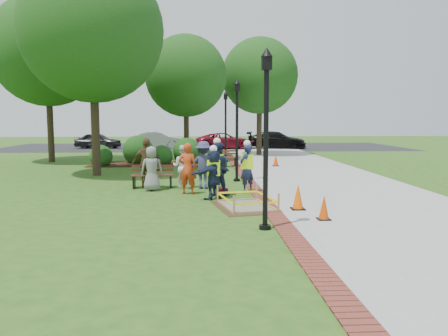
{
  "coord_description": "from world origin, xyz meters",
  "views": [
    {
      "loc": [
        -0.3,
        -13.14,
        2.65
      ],
      "look_at": [
        0.5,
        1.2,
        1.0
      ],
      "focal_mm": 35.0,
      "sensor_mm": 36.0,
      "label": 1
    }
  ],
  "objects": [
    {
      "name": "hivis_worker_c",
      "position": [
        0.29,
        1.66,
        0.98
      ],
      "size": [
        0.65,
        0.48,
        1.98
      ],
      "color": "#192942",
      "rests_on": "ground"
    },
    {
      "name": "bench_far",
      "position": [
        0.98,
        10.41,
        0.29
      ],
      "size": [
        1.76,
        0.92,
        0.91
      ],
      "color": "#4D331A",
      "rests_on": "ground"
    },
    {
      "name": "shrub_e",
      "position": [
        -3.07,
        12.9,
        0.0
      ],
      "size": [
        0.9,
        0.9,
        0.9
      ],
      "primitive_type": "sphere",
      "color": "#124112",
      "rests_on": "ground"
    },
    {
      "name": "cone_far",
      "position": [
        3.87,
        10.53,
        0.34
      ],
      "size": [
        0.35,
        0.35,
        0.7
      ],
      "color": "black",
      "rests_on": "ground"
    },
    {
      "name": "shrub_d",
      "position": [
        -1.05,
        12.32,
        0.0
      ],
      "size": [
        1.64,
        1.64,
        1.64
      ],
      "primitive_type": "sphere",
      "color": "#124112",
      "rests_on": "ground"
    },
    {
      "name": "lamp_near",
      "position": [
        1.25,
        -3.0,
        2.48
      ],
      "size": [
        0.28,
        0.28,
        4.26
      ],
      "color": "black",
      "rests_on": "ground"
    },
    {
      "name": "parked_car_b",
      "position": [
        -4.01,
        25.19,
        0.0
      ],
      "size": [
        2.49,
        5.07,
        1.61
      ],
      "primitive_type": "imported",
      "rotation": [
        0.0,
        0.0,
        1.64
      ],
      "color": "#B0B0B5",
      "rests_on": "ground"
    },
    {
      "name": "lamp_mid",
      "position": [
        1.25,
        5.0,
        2.48
      ],
      "size": [
        0.28,
        0.28,
        4.26
      ],
      "color": "black",
      "rests_on": "ground"
    },
    {
      "name": "ground",
      "position": [
        0.0,
        0.0,
        0.0
      ],
      "size": [
        100.0,
        100.0,
        0.0
      ],
      "primitive_type": "plane",
      "color": "#285116",
      "rests_on": "ground"
    },
    {
      "name": "wet_concrete_pad",
      "position": [
        1.08,
        -0.41,
        0.23
      ],
      "size": [
        2.12,
        2.59,
        0.55
      ],
      "color": "#47331E",
      "rests_on": "ground"
    },
    {
      "name": "sidewalk",
      "position": [
        5.0,
        10.0,
        0.01
      ],
      "size": [
        6.0,
        60.0,
        0.02
      ],
      "primitive_type": "cube",
      "color": "#9E9E99",
      "rests_on": "ground"
    },
    {
      "name": "tree_far",
      "position": [
        -9.25,
        13.66,
        6.58
      ],
      "size": [
        6.53,
        6.53,
        9.86
      ],
      "color": "#3D2D1E",
      "rests_on": "ground"
    },
    {
      "name": "casual_person_e",
      "position": [
        -0.16,
        3.12,
        0.89
      ],
      "size": [
        0.66,
        0.55,
        1.79
      ],
      "color": "#36395F",
      "rests_on": "ground"
    },
    {
      "name": "shrub_a",
      "position": [
        -5.76,
        11.23,
        0.0
      ],
      "size": [
        1.26,
        1.26,
        1.26
      ],
      "primitive_type": "sphere",
      "color": "#124112",
      "rests_on": "ground"
    },
    {
      "name": "shrub_c",
      "position": [
        -2.43,
        11.54,
        0.0
      ],
      "size": [
        1.22,
        1.22,
        1.22
      ],
      "primitive_type": "sphere",
      "color": "#124112",
      "rests_on": "ground"
    },
    {
      "name": "hivis_worker_a",
      "position": [
        0.14,
        0.96,
        0.89
      ],
      "size": [
        0.62,
        0.58,
        1.78
      ],
      "color": "#1B1C46",
      "rests_on": "ground"
    },
    {
      "name": "parked_car_a",
      "position": [
        -9.2,
        25.68,
        0.0
      ],
      "size": [
        2.24,
        4.62,
        1.47
      ],
      "primitive_type": "imported",
      "rotation": [
        0.0,
        0.0,
        1.51
      ],
      "color": "#272729",
      "rests_on": "ground"
    },
    {
      "name": "tree_back",
      "position": [
        -1.14,
        14.55,
        5.24
      ],
      "size": [
        5.09,
        5.09,
        7.79
      ],
      "color": "#3D2D1E",
      "rests_on": "ground"
    },
    {
      "name": "brick_edging",
      "position": [
        1.75,
        10.0,
        0.01
      ],
      "size": [
        0.5,
        60.0,
        0.03
      ],
      "primitive_type": "cube",
      "color": "maroon",
      "rests_on": "ground"
    },
    {
      "name": "parked_car_c",
      "position": [
        1.85,
        24.34,
        0.0
      ],
      "size": [
        2.43,
        4.77,
        1.5
      ],
      "primitive_type": "imported",
      "rotation": [
        0.0,
        0.0,
        1.67
      ],
      "color": "maroon",
      "rests_on": "ground"
    },
    {
      "name": "casual_person_d",
      "position": [
        -2.29,
        3.41,
        0.94
      ],
      "size": [
        0.62,
        0.41,
        1.89
      ],
      "color": "brown",
      "rests_on": "ground"
    },
    {
      "name": "casual_person_a",
      "position": [
        -2.05,
        2.75,
        0.82
      ],
      "size": [
        0.54,
        0.37,
        1.63
      ],
      "color": "gray",
      "rests_on": "ground"
    },
    {
      "name": "mulch_bed",
      "position": [
        -3.0,
        12.0,
        0.02
      ],
      "size": [
        7.0,
        3.0,
        0.05
      ],
      "primitive_type": "cube",
      "color": "#381E0F",
      "rests_on": "ground"
    },
    {
      "name": "toolbox",
      "position": [
        0.47,
        1.88,
        0.1
      ],
      "size": [
        0.42,
        0.24,
        0.21
      ],
      "primitive_type": "cube",
      "rotation": [
        0.0,
        0.0,
        -0.02
      ],
      "color": "maroon",
      "rests_on": "ground"
    },
    {
      "name": "hivis_worker_b",
      "position": [
        1.37,
        2.22,
        0.93
      ],
      "size": [
        0.65,
        0.62,
        1.88
      ],
      "color": "#182740",
      "rests_on": "ground"
    },
    {
      "name": "cone_back",
      "position": [
        2.53,
        -0.87,
        0.37
      ],
      "size": [
        0.39,
        0.39,
        0.77
      ],
      "color": "black",
      "rests_on": "ground"
    },
    {
      "name": "casual_person_b",
      "position": [
        -0.72,
        1.99,
        0.89
      ],
      "size": [
        0.64,
        0.49,
        1.79
      ],
      "color": "red",
      "rests_on": "ground"
    },
    {
      "name": "casual_person_c",
      "position": [
        -0.95,
        3.34,
        0.82
      ],
      "size": [
        0.6,
        0.47,
        1.63
      ],
      "color": "white",
      "rests_on": "ground"
    },
    {
      "name": "shrub_b",
      "position": [
        -3.91,
        12.59,
        0.0
      ],
      "size": [
        1.78,
        1.78,
        1.78
      ],
      "primitive_type": "sphere",
      "color": "#124112",
      "rests_on": "ground"
    },
    {
      "name": "lamp_far",
      "position": [
        1.25,
        13.0,
        2.48
      ],
      "size": [
        0.28,
        0.28,
        4.26
      ],
      "color": "black",
      "rests_on": "ground"
    },
    {
      "name": "parked_car_d",
      "position": [
        6.39,
        24.67,
        0.0
      ],
      "size": [
        3.07,
        5.28,
        1.62
      ],
      "primitive_type": "imported",
      "rotation": [
        0.0,
        0.0,
        1.38
      ],
      "color": "black",
      "rests_on": "ground"
    },
    {
      "name": "parking_lot",
      "position": [
        0.0,
        27.0,
        0.0
      ],
      "size": [
        36.0,
        12.0,
        0.01
      ],
      "primitive_type": "cube",
      "color": "black",
      "rests_on": "ground"
    },
    {
      "name": "cone_front",
      "position": [
        2.91,
        -2.18,
        0.32
      ],
      "size": [
        0.34,
        0.34,
        0.66
      ],
      "color": "black",
      "rests_on": "ground"
    },
    {
      "name": "bench_near",
      "position": [
        -2.1,
        3.4,
        0.27
      ],
      "size": [
        1.61,
        0.59,
        0.86
      ],
      "color": "#57321E",
      "rests_on": "ground"
    },
    {
      "name": "tree_left",
      "position": [
        -5.08,
        7.24,
        6.51
      ],
      "size": [
        6.39,
        6.39,
        9.71
      ],
      "color": "#3D2D1E",
      "rests_on": "ground"
    },
    {
      "name": "tree_right",
      "position": [
        3.96,
        18.0,
        5.6
      ],
      "size": [
        5.37,
        5.37,
        8.3
      ],
      "color": "#3D2D1E",
      "rests_on": "ground"
    }
  ]
}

